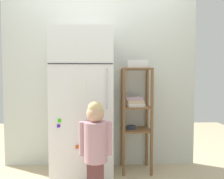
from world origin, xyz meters
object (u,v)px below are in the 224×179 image
(pantry_shelf_unit, at_px, (136,110))
(fruit_bin, at_px, (137,65))
(refrigerator, at_px, (84,104))
(child_standing, at_px, (95,141))

(pantry_shelf_unit, height_order, fruit_bin, fruit_bin)
(refrigerator, xyz_separation_m, pantry_shelf_unit, (0.63, 0.13, -0.08))
(pantry_shelf_unit, distance_m, fruit_bin, 0.55)
(pantry_shelf_unit, bearing_deg, fruit_bin, 60.40)
(refrigerator, xyz_separation_m, child_standing, (0.16, -0.53, -0.28))
(refrigerator, bearing_deg, child_standing, -73.18)
(pantry_shelf_unit, xyz_separation_m, fruit_bin, (0.01, 0.02, 0.55))
(refrigerator, xyz_separation_m, fruit_bin, (0.64, 0.15, 0.46))
(child_standing, bearing_deg, fruit_bin, 55.09)
(pantry_shelf_unit, bearing_deg, child_standing, -125.05)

